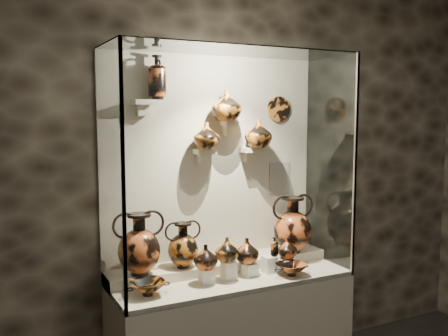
# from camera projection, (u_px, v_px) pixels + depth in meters

# --- Properties ---
(wall_back) EXTENTS (5.00, 0.02, 3.20)m
(wall_back) POSITION_uv_depth(u_px,v_px,m) (212.00, 164.00, 3.72)
(wall_back) COLOR black
(wall_back) RESTS_ON ground
(plinth) EXTENTS (1.70, 0.60, 0.80)m
(plinth) POSITION_uv_depth(u_px,v_px,m) (232.00, 334.00, 3.57)
(plinth) COLOR beige
(plinth) RESTS_ON floor
(front_tier) EXTENTS (1.68, 0.58, 0.03)m
(front_tier) POSITION_uv_depth(u_px,v_px,m) (232.00, 278.00, 3.52)
(front_tier) COLOR beige
(front_tier) RESTS_ON plinth
(rear_tier) EXTENTS (1.70, 0.25, 0.10)m
(rear_tier) POSITION_uv_depth(u_px,v_px,m) (221.00, 266.00, 3.68)
(rear_tier) COLOR beige
(rear_tier) RESTS_ON plinth
(back_panel) EXTENTS (1.70, 0.03, 1.60)m
(back_panel) POSITION_uv_depth(u_px,v_px,m) (212.00, 164.00, 3.72)
(back_panel) COLOR beige
(back_panel) RESTS_ON plinth
(glass_front) EXTENTS (1.70, 0.01, 1.60)m
(glass_front) POSITION_uv_depth(u_px,v_px,m) (253.00, 172.00, 3.17)
(glass_front) COLOR white
(glass_front) RESTS_ON plinth
(glass_left) EXTENTS (0.01, 0.60, 1.60)m
(glass_left) POSITION_uv_depth(u_px,v_px,m) (110.00, 175.00, 3.06)
(glass_left) COLOR white
(glass_left) RESTS_ON plinth
(glass_right) EXTENTS (0.01, 0.60, 1.60)m
(glass_right) POSITION_uv_depth(u_px,v_px,m) (330.00, 162.00, 3.81)
(glass_right) COLOR white
(glass_right) RESTS_ON plinth
(glass_top) EXTENTS (1.70, 0.60, 0.01)m
(glass_top) POSITION_uv_depth(u_px,v_px,m) (232.00, 50.00, 3.35)
(glass_top) COLOR white
(glass_top) RESTS_ON back_panel
(frame_post_left) EXTENTS (0.02, 0.02, 1.60)m
(frame_post_left) POSITION_uv_depth(u_px,v_px,m) (123.00, 180.00, 2.81)
(frame_post_left) COLOR gray
(frame_post_left) RESTS_ON plinth
(frame_post_right) EXTENTS (0.02, 0.02, 1.60)m
(frame_post_right) POSITION_uv_depth(u_px,v_px,m) (355.00, 166.00, 3.55)
(frame_post_right) COLOR gray
(frame_post_right) RESTS_ON plinth
(pedestal_a) EXTENTS (0.09, 0.09, 0.10)m
(pedestal_a) POSITION_uv_depth(u_px,v_px,m) (206.00, 276.00, 3.38)
(pedestal_a) COLOR white
(pedestal_a) RESTS_ON front_tier
(pedestal_b) EXTENTS (0.09, 0.09, 0.13)m
(pedestal_b) POSITION_uv_depth(u_px,v_px,m) (229.00, 270.00, 3.45)
(pedestal_b) COLOR white
(pedestal_b) RESTS_ON front_tier
(pedestal_c) EXTENTS (0.09, 0.09, 0.09)m
(pedestal_c) POSITION_uv_depth(u_px,v_px,m) (250.00, 269.00, 3.53)
(pedestal_c) COLOR white
(pedestal_c) RESTS_ON front_tier
(pedestal_d) EXTENTS (0.09, 0.09, 0.12)m
(pedestal_d) POSITION_uv_depth(u_px,v_px,m) (269.00, 264.00, 3.60)
(pedestal_d) COLOR white
(pedestal_d) RESTS_ON front_tier
(pedestal_e) EXTENTS (0.09, 0.09, 0.08)m
(pedestal_e) POSITION_uv_depth(u_px,v_px,m) (285.00, 264.00, 3.66)
(pedestal_e) COLOR white
(pedestal_e) RESTS_ON front_tier
(bracket_ul) EXTENTS (0.14, 0.12, 0.04)m
(bracket_ul) POSITION_uv_depth(u_px,v_px,m) (143.00, 102.00, 3.36)
(bracket_ul) COLOR beige
(bracket_ul) RESTS_ON back_panel
(bracket_ca) EXTENTS (0.14, 0.12, 0.04)m
(bracket_ca) POSITION_uv_depth(u_px,v_px,m) (204.00, 152.00, 3.60)
(bracket_ca) COLOR beige
(bracket_ca) RESTS_ON back_panel
(bracket_cb) EXTENTS (0.10, 0.12, 0.04)m
(bracket_cb) POSITION_uv_depth(u_px,v_px,m) (229.00, 123.00, 3.66)
(bracket_cb) COLOR beige
(bracket_cb) RESTS_ON back_panel
(bracket_cc) EXTENTS (0.14, 0.12, 0.04)m
(bracket_cc) POSITION_uv_depth(u_px,v_px,m) (250.00, 150.00, 3.76)
(bracket_cc) COLOR beige
(bracket_cc) RESTS_ON back_panel
(amphora_left) EXTENTS (0.42, 0.42, 0.42)m
(amphora_left) POSITION_uv_depth(u_px,v_px,m) (139.00, 244.00, 3.32)
(amphora_left) COLOR #AF4E21
(amphora_left) RESTS_ON rear_tier
(amphora_mid) EXTENTS (0.33, 0.33, 0.32)m
(amphora_mid) POSITION_uv_depth(u_px,v_px,m) (183.00, 245.00, 3.48)
(amphora_mid) COLOR #A0581C
(amphora_mid) RESTS_ON rear_tier
(amphora_right) EXTENTS (0.39, 0.39, 0.44)m
(amphora_right) POSITION_uv_depth(u_px,v_px,m) (292.00, 224.00, 3.86)
(amphora_right) COLOR #AF4E21
(amphora_right) RESTS_ON rear_tier
(jug_a) EXTENTS (0.19, 0.19, 0.17)m
(jug_a) POSITION_uv_depth(u_px,v_px,m) (206.00, 257.00, 3.34)
(jug_a) COLOR #AF4E21
(jug_a) RESTS_ON pedestal_a
(jug_b) EXTENTS (0.20, 0.20, 0.17)m
(jug_b) POSITION_uv_depth(u_px,v_px,m) (227.00, 250.00, 3.41)
(jug_b) COLOR #A0581C
(jug_b) RESTS_ON pedestal_b
(jug_c) EXTENTS (0.23, 0.23, 0.18)m
(jug_c) POSITION_uv_depth(u_px,v_px,m) (247.00, 251.00, 3.52)
(jug_c) COLOR #AF4E21
(jug_c) RESTS_ON pedestal_c
(jug_e) EXTENTS (0.19, 0.19, 0.15)m
(jug_e) POSITION_uv_depth(u_px,v_px,m) (287.00, 248.00, 3.67)
(jug_e) COLOR #AF4E21
(jug_e) RESTS_ON pedestal_e
(lekythos_small) EXTENTS (0.09, 0.09, 0.16)m
(lekythos_small) POSITION_uv_depth(u_px,v_px,m) (274.00, 245.00, 3.59)
(lekythos_small) COLOR #A0581C
(lekythos_small) RESTS_ON pedestal_d
(kylix_left) EXTENTS (0.33, 0.30, 0.11)m
(kylix_left) POSITION_uv_depth(u_px,v_px,m) (147.00, 286.00, 3.15)
(kylix_left) COLOR #A0581C
(kylix_left) RESTS_ON front_tier
(kylix_right) EXTENTS (0.31, 0.28, 0.11)m
(kylix_right) POSITION_uv_depth(u_px,v_px,m) (291.00, 268.00, 3.53)
(kylix_right) COLOR #AF4E21
(kylix_right) RESTS_ON front_tier
(lekythos_tall) EXTENTS (0.17, 0.17, 0.34)m
(lekythos_tall) POSITION_uv_depth(u_px,v_px,m) (157.00, 75.00, 3.36)
(lekythos_tall) COLOR #AF4E21
(lekythos_tall) RESTS_ON bracket_ul
(ovoid_vase_a) EXTENTS (0.24, 0.24, 0.20)m
(ovoid_vase_a) POSITION_uv_depth(u_px,v_px,m) (206.00, 136.00, 3.54)
(ovoid_vase_a) COLOR #A0581C
(ovoid_vase_a) RESTS_ON bracket_ca
(ovoid_vase_b) EXTENTS (0.22, 0.22, 0.22)m
(ovoid_vase_b) POSITION_uv_depth(u_px,v_px,m) (226.00, 106.00, 3.58)
(ovoid_vase_b) COLOR #A0581C
(ovoid_vase_b) RESTS_ON bracket_cb
(ovoid_vase_c) EXTENTS (0.25, 0.25, 0.21)m
(ovoid_vase_c) POSITION_uv_depth(u_px,v_px,m) (258.00, 133.00, 3.72)
(ovoid_vase_c) COLOR #A0581C
(ovoid_vase_c) RESTS_ON bracket_cc
(wall_plate) EXTENTS (0.20, 0.02, 0.20)m
(wall_plate) POSITION_uv_depth(u_px,v_px,m) (279.00, 109.00, 3.90)
(wall_plate) COLOR #BF6F25
(wall_plate) RESTS_ON back_panel
(info_placard) EXTENTS (0.18, 0.01, 0.25)m
(info_placard) POSITION_uv_depth(u_px,v_px,m) (279.00, 178.00, 3.97)
(info_placard) COLOR beige
(info_placard) RESTS_ON back_panel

